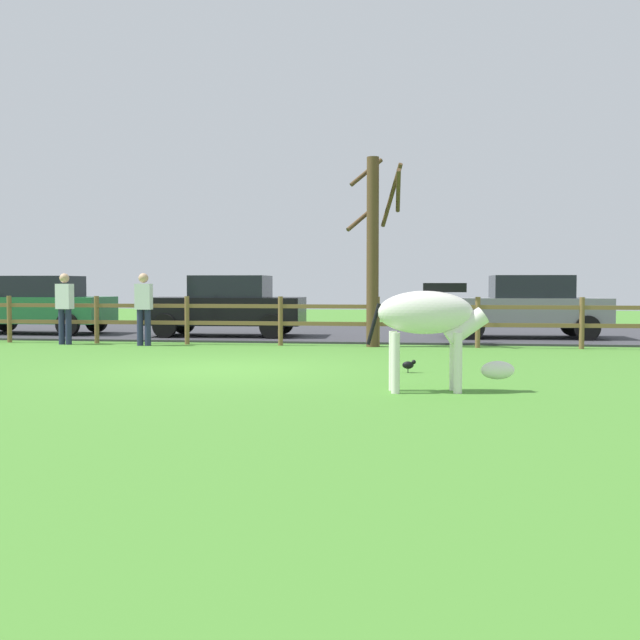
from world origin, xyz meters
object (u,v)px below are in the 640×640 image
(parked_car_green, at_px, (37,304))
(parked_car_black, at_px, (227,305))
(visitor_right_of_tree, at_px, (65,305))
(crow_on_grass, at_px, (409,365))
(zebra, at_px, (432,321))
(parked_car_grey, at_px, (526,306))
(visitor_left_of_tree, at_px, (144,306))
(bare_tree, at_px, (374,245))

(parked_car_green, distance_m, parked_car_black, 5.36)
(parked_car_green, xyz_separation_m, parked_car_black, (5.35, -0.22, 0.00))
(parked_car_green, relative_size, visitor_right_of_tree, 2.45)
(crow_on_grass, bearing_deg, visitor_right_of_tree, 149.94)
(crow_on_grass, relative_size, parked_car_black, 0.05)
(zebra, distance_m, parked_car_green, 14.33)
(parked_car_grey, xyz_separation_m, visitor_left_of_tree, (-8.77, -3.16, 0.06))
(parked_car_green, distance_m, visitor_right_of_tree, 3.60)
(parked_car_black, relative_size, visitor_right_of_tree, 2.48)
(parked_car_grey, bearing_deg, parked_car_green, -178.96)
(visitor_right_of_tree, bearing_deg, visitor_left_of_tree, -2.53)
(parked_car_green, xyz_separation_m, parked_car_grey, (12.91, 0.23, 0.00))
(crow_on_grass, height_order, parked_car_black, parked_car_black)
(zebra, relative_size, visitor_left_of_tree, 1.18)
(parked_car_black, bearing_deg, bare_tree, -29.43)
(bare_tree, relative_size, parked_car_black, 1.04)
(visitor_left_of_tree, bearing_deg, parked_car_grey, 19.81)
(visitor_left_of_tree, relative_size, visitor_right_of_tree, 1.00)
(parked_car_green, height_order, parked_car_grey, same)
(parked_car_black, distance_m, visitor_left_of_tree, 2.96)
(visitor_right_of_tree, bearing_deg, parked_car_grey, 16.02)
(zebra, distance_m, parked_car_black, 10.78)
(bare_tree, xyz_separation_m, crow_on_grass, (0.93, -5.04, -2.13))
(parked_car_grey, distance_m, visitor_left_of_tree, 9.32)
(zebra, xyz_separation_m, crow_on_grass, (-0.36, 2.15, -0.80))
(zebra, relative_size, visitor_right_of_tree, 1.18)
(visitor_left_of_tree, xyz_separation_m, visitor_right_of_tree, (-1.93, 0.09, 0.00))
(parked_car_green, xyz_separation_m, visitor_left_of_tree, (4.14, -2.93, 0.06))
(bare_tree, distance_m, parked_car_black, 4.76)
(bare_tree, bearing_deg, visitor_left_of_tree, -174.76)
(parked_car_green, bearing_deg, visitor_right_of_tree, -52.14)
(crow_on_grass, height_order, parked_car_grey, parked_car_grey)
(bare_tree, height_order, visitor_left_of_tree, bare_tree)
(parked_car_black, height_order, parked_car_grey, same)
(crow_on_grass, relative_size, parked_car_grey, 0.05)
(zebra, relative_size, parked_car_grey, 0.47)
(zebra, bearing_deg, parked_car_black, 119.13)
(visitor_left_of_tree, bearing_deg, visitor_right_of_tree, 177.47)
(parked_car_green, relative_size, visitor_left_of_tree, 2.45)
(bare_tree, xyz_separation_m, zebra, (1.29, -7.19, -1.33))
(zebra, xyz_separation_m, parked_car_black, (-5.25, 9.42, -0.08))
(zebra, xyz_separation_m, visitor_right_of_tree, (-8.39, 6.80, -0.02))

